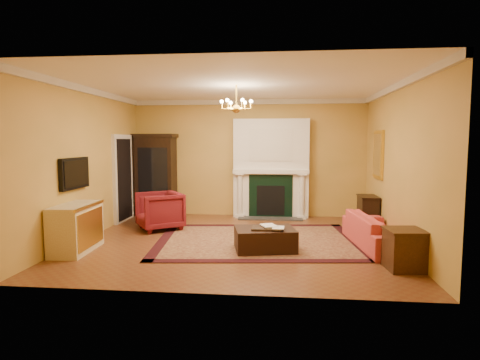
# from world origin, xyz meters

# --- Properties ---
(floor) EXTENTS (6.00, 5.50, 0.02)m
(floor) POSITION_xyz_m (0.00, 0.00, -0.01)
(floor) COLOR brown
(floor) RESTS_ON ground
(ceiling) EXTENTS (6.00, 5.50, 0.02)m
(ceiling) POSITION_xyz_m (0.00, 0.00, 3.01)
(ceiling) COLOR white
(ceiling) RESTS_ON wall_back
(wall_back) EXTENTS (6.00, 0.02, 3.00)m
(wall_back) POSITION_xyz_m (0.00, 2.76, 1.50)
(wall_back) COLOR gold
(wall_back) RESTS_ON floor
(wall_front) EXTENTS (6.00, 0.02, 3.00)m
(wall_front) POSITION_xyz_m (0.00, -2.76, 1.50)
(wall_front) COLOR gold
(wall_front) RESTS_ON floor
(wall_left) EXTENTS (0.02, 5.50, 3.00)m
(wall_left) POSITION_xyz_m (-3.01, 0.00, 1.50)
(wall_left) COLOR gold
(wall_left) RESTS_ON floor
(wall_right) EXTENTS (0.02, 5.50, 3.00)m
(wall_right) POSITION_xyz_m (3.01, 0.00, 1.50)
(wall_right) COLOR gold
(wall_right) RESTS_ON floor
(fireplace) EXTENTS (1.90, 0.70, 2.50)m
(fireplace) POSITION_xyz_m (0.60, 2.57, 1.19)
(fireplace) COLOR silver
(fireplace) RESTS_ON wall_back
(crown_molding) EXTENTS (6.00, 5.50, 0.12)m
(crown_molding) POSITION_xyz_m (0.00, 0.96, 2.94)
(crown_molding) COLOR silver
(crown_molding) RESTS_ON ceiling
(doorway) EXTENTS (0.08, 1.05, 2.10)m
(doorway) POSITION_xyz_m (-2.95, 1.70, 1.05)
(doorway) COLOR silver
(doorway) RESTS_ON wall_left
(tv_panel) EXTENTS (0.09, 0.95, 0.58)m
(tv_panel) POSITION_xyz_m (-2.95, -0.60, 1.35)
(tv_panel) COLOR black
(tv_panel) RESTS_ON wall_left
(gilt_mirror) EXTENTS (0.06, 0.76, 1.05)m
(gilt_mirror) POSITION_xyz_m (2.97, 1.40, 1.65)
(gilt_mirror) COLOR gold
(gilt_mirror) RESTS_ON wall_right
(chandelier) EXTENTS (0.63, 0.55, 0.53)m
(chandelier) POSITION_xyz_m (-0.00, 0.00, 2.61)
(chandelier) COLOR gold
(chandelier) RESTS_ON ceiling
(oriental_rug) EXTENTS (4.18, 3.31, 0.02)m
(oriental_rug) POSITION_xyz_m (0.42, 0.05, 0.01)
(oriental_rug) COLOR #3F0D10
(oriental_rug) RESTS_ON floor
(china_cabinet) EXTENTS (1.05, 0.54, 2.04)m
(china_cabinet) POSITION_xyz_m (-2.40, 2.49, 1.02)
(china_cabinet) COLOR black
(china_cabinet) RESTS_ON floor
(wingback_armchair) EXTENTS (1.18, 1.20, 0.91)m
(wingback_armchair) POSITION_xyz_m (-1.80, 0.85, 0.46)
(wingback_armchair) COLOR maroon
(wingback_armchair) RESTS_ON floor
(pedestal_table) EXTENTS (0.38, 0.38, 0.68)m
(pedestal_table) POSITION_xyz_m (-2.34, 1.53, 0.40)
(pedestal_table) COLOR black
(pedestal_table) RESTS_ON floor
(commode) EXTENTS (0.59, 1.16, 0.84)m
(commode) POSITION_xyz_m (-2.73, -1.03, 0.42)
(commode) COLOR beige
(commode) RESTS_ON floor
(coral_sofa) EXTENTS (0.80, 2.07, 0.79)m
(coral_sofa) POSITION_xyz_m (2.64, -0.19, 0.40)
(coral_sofa) COLOR #CB4440
(coral_sofa) RESTS_ON floor
(end_table) EXTENTS (0.56, 0.56, 0.59)m
(end_table) POSITION_xyz_m (2.72, -1.49, 0.30)
(end_table) COLOR #3D2110
(end_table) RESTS_ON floor
(console_table) EXTENTS (0.37, 0.64, 0.71)m
(console_table) POSITION_xyz_m (2.78, 1.39, 0.35)
(console_table) COLOR black
(console_table) RESTS_ON floor
(leather_ottoman) EXTENTS (1.17, 0.95, 0.39)m
(leather_ottoman) POSITION_xyz_m (0.58, -0.63, 0.21)
(leather_ottoman) COLOR black
(leather_ottoman) RESTS_ON oriental_rug
(ottoman_tray) EXTENTS (0.51, 0.40, 0.03)m
(ottoman_tray) POSITION_xyz_m (0.61, -0.70, 0.42)
(ottoman_tray) COLOR black
(ottoman_tray) RESTS_ON leather_ottoman
(book_a) EXTENTS (0.23, 0.12, 0.32)m
(book_a) POSITION_xyz_m (0.54, -0.70, 0.60)
(book_a) COLOR gray
(book_a) RESTS_ON ottoman_tray
(book_b) EXTENTS (0.20, 0.03, 0.28)m
(book_b) POSITION_xyz_m (0.71, -0.78, 0.57)
(book_b) COLOR gray
(book_b) RESTS_ON ottoman_tray
(topiary_left) EXTENTS (0.17, 0.17, 0.46)m
(topiary_left) POSITION_xyz_m (-0.09, 2.53, 1.48)
(topiary_left) COLOR tan
(topiary_left) RESTS_ON fireplace
(topiary_right) EXTENTS (0.15, 0.15, 0.41)m
(topiary_right) POSITION_xyz_m (1.13, 2.53, 1.46)
(topiary_right) COLOR tan
(topiary_right) RESTS_ON fireplace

